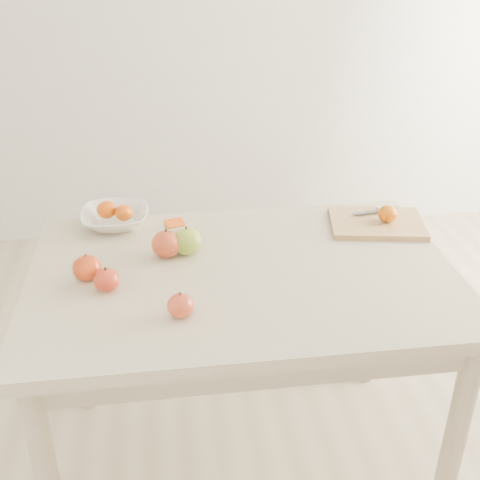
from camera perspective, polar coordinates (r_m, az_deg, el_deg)
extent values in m
plane|color=#C6B293|center=(2.18, 0.19, -20.03)|extent=(3.50, 3.50, 0.00)
cube|color=beige|center=(1.71, 0.23, -3.45)|extent=(1.20, 0.80, 0.04)
cylinder|color=#BCAA8E|center=(2.21, -15.18, -8.03)|extent=(0.06, 0.06, 0.71)
cylinder|color=#BCAA8E|center=(2.31, 12.47, -5.99)|extent=(0.06, 0.06, 0.71)
cylinder|color=#BCAA8E|center=(1.84, 19.61, -17.68)|extent=(0.06, 0.06, 0.71)
cube|color=tan|center=(1.99, 12.82, 1.58)|extent=(0.33, 0.26, 0.02)
ellipsoid|color=#D96507|center=(1.98, 13.85, 2.44)|extent=(0.06, 0.06, 0.05)
imported|color=white|center=(1.98, -11.75, 2.07)|extent=(0.22, 0.22, 0.05)
ellipsoid|color=#D65107|center=(1.98, -12.53, 2.84)|extent=(0.06, 0.06, 0.06)
ellipsoid|color=#D06607|center=(1.95, -10.96, 2.56)|extent=(0.06, 0.06, 0.05)
cube|color=#D74F0F|center=(1.96, -6.21, 1.50)|extent=(0.07, 0.06, 0.01)
cube|color=#C3680D|center=(1.90, -4.86, 0.74)|extent=(0.05, 0.04, 0.01)
cube|color=white|center=(2.07, 13.76, 2.99)|extent=(0.08, 0.03, 0.01)
cube|color=#3D3F45|center=(2.02, 11.89, 2.57)|extent=(0.10, 0.03, 0.00)
ellipsoid|color=#659414|center=(1.77, -5.07, -0.11)|extent=(0.09, 0.09, 0.08)
ellipsoid|color=maroon|center=(1.63, -12.53, -3.73)|extent=(0.07, 0.07, 0.06)
ellipsoid|color=maroon|center=(1.69, -14.27, -2.60)|extent=(0.08, 0.08, 0.07)
ellipsoid|color=#A7171A|center=(1.50, -5.65, -6.20)|extent=(0.07, 0.07, 0.06)
ellipsoid|color=maroon|center=(1.76, -6.97, -0.37)|extent=(0.09, 0.09, 0.08)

